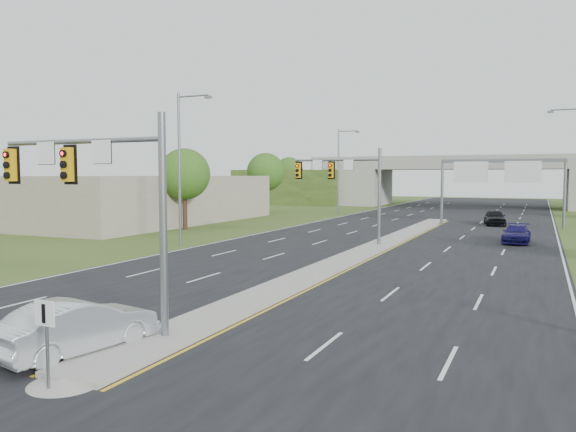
{
  "coord_description": "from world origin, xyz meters",
  "views": [
    {
      "loc": [
        10.45,
        -13.92,
        5.11
      ],
      "look_at": [
        -1.4,
        12.35,
        3.0
      ],
      "focal_mm": 35.0,
      "sensor_mm": 36.0,
      "label": 1
    }
  ],
  "objects_px": {
    "keep_right_sign": "(46,329)",
    "sign_gantry": "(499,174)",
    "car_far_b": "(517,234)",
    "car_far_c": "(495,217)",
    "car_silver": "(78,326)",
    "signal_mast_far": "(349,180)",
    "signal_mast_near": "(103,187)",
    "overpass": "(470,185)"
  },
  "relations": [
    {
      "from": "signal_mast_near",
      "to": "sign_gantry",
      "type": "xyz_separation_m",
      "value": [
        8.95,
        44.99,
        0.51
      ]
    },
    {
      "from": "sign_gantry",
      "to": "car_far_b",
      "type": "distance_m",
      "value": 14.41
    },
    {
      "from": "signal_mast_near",
      "to": "signal_mast_far",
      "type": "bearing_deg",
      "value": 90.0
    },
    {
      "from": "car_far_c",
      "to": "signal_mast_near",
      "type": "bearing_deg",
      "value": -109.92
    },
    {
      "from": "signal_mast_far",
      "to": "overpass",
      "type": "xyz_separation_m",
      "value": [
        2.26,
        55.07,
        -1.17
      ]
    },
    {
      "from": "signal_mast_far",
      "to": "keep_right_sign",
      "type": "distance_m",
      "value": 29.71
    },
    {
      "from": "overpass",
      "to": "car_far_c",
      "type": "bearing_deg",
      "value": -79.42
    },
    {
      "from": "sign_gantry",
      "to": "signal_mast_near",
      "type": "bearing_deg",
      "value": -101.25
    },
    {
      "from": "signal_mast_far",
      "to": "car_far_c",
      "type": "bearing_deg",
      "value": 68.48
    },
    {
      "from": "signal_mast_near",
      "to": "car_far_b",
      "type": "xyz_separation_m",
      "value": [
        11.14,
        31.5,
        -4.03
      ]
    },
    {
      "from": "sign_gantry",
      "to": "car_far_c",
      "type": "distance_m",
      "value": 4.73
    },
    {
      "from": "car_far_b",
      "to": "car_far_c",
      "type": "bearing_deg",
      "value": 101.59
    },
    {
      "from": "signal_mast_far",
      "to": "keep_right_sign",
      "type": "bearing_deg",
      "value": -85.61
    },
    {
      "from": "car_silver",
      "to": "car_far_c",
      "type": "distance_m",
      "value": 49.19
    },
    {
      "from": "keep_right_sign",
      "to": "sign_gantry",
      "type": "relative_size",
      "value": 0.19
    },
    {
      "from": "car_silver",
      "to": "car_far_b",
      "type": "xyz_separation_m",
      "value": [
        10.38,
        33.48,
        -0.1
      ]
    },
    {
      "from": "overpass",
      "to": "car_silver",
      "type": "height_order",
      "value": "overpass"
    },
    {
      "from": "car_far_b",
      "to": "car_far_c",
      "type": "height_order",
      "value": "car_far_c"
    },
    {
      "from": "keep_right_sign",
      "to": "signal_mast_near",
      "type": "bearing_deg",
      "value": 116.94
    },
    {
      "from": "signal_mast_far",
      "to": "overpass",
      "type": "distance_m",
      "value": 55.13
    },
    {
      "from": "signal_mast_far",
      "to": "overpass",
      "type": "height_order",
      "value": "overpass"
    },
    {
      "from": "sign_gantry",
      "to": "keep_right_sign",
      "type": "bearing_deg",
      "value": -97.7
    },
    {
      "from": "signal_mast_near",
      "to": "car_silver",
      "type": "relative_size",
      "value": 1.48
    },
    {
      "from": "keep_right_sign",
      "to": "car_far_b",
      "type": "xyz_separation_m",
      "value": [
        8.88,
        35.95,
        -0.82
      ]
    },
    {
      "from": "keep_right_sign",
      "to": "signal_mast_far",
      "type": "bearing_deg",
      "value": 94.39
    },
    {
      "from": "overpass",
      "to": "car_silver",
      "type": "xyz_separation_m",
      "value": [
        -1.5,
        -82.05,
        -2.76
      ]
    },
    {
      "from": "signal_mast_near",
      "to": "car_silver",
      "type": "height_order",
      "value": "signal_mast_near"
    },
    {
      "from": "car_far_b",
      "to": "car_far_c",
      "type": "xyz_separation_m",
      "value": [
        -2.62,
        15.1,
        0.12
      ]
    },
    {
      "from": "signal_mast_near",
      "to": "overpass",
      "type": "relative_size",
      "value": 0.09
    },
    {
      "from": "signal_mast_far",
      "to": "car_silver",
      "type": "bearing_deg",
      "value": -88.38
    },
    {
      "from": "sign_gantry",
      "to": "car_far_b",
      "type": "relative_size",
      "value": 2.5
    },
    {
      "from": "keep_right_sign",
      "to": "car_silver",
      "type": "relative_size",
      "value": 0.47
    },
    {
      "from": "car_far_c",
      "to": "car_far_b",
      "type": "bearing_deg",
      "value": -89.7
    },
    {
      "from": "car_far_b",
      "to": "car_far_c",
      "type": "relative_size",
      "value": 0.99
    },
    {
      "from": "signal_mast_near",
      "to": "keep_right_sign",
      "type": "distance_m",
      "value": 5.94
    },
    {
      "from": "signal_mast_near",
      "to": "sign_gantry",
      "type": "bearing_deg",
      "value": 78.75
    },
    {
      "from": "car_silver",
      "to": "signal_mast_far",
      "type": "bearing_deg",
      "value": -77.23
    },
    {
      "from": "overpass",
      "to": "car_far_b",
      "type": "bearing_deg",
      "value": -79.64
    },
    {
      "from": "keep_right_sign",
      "to": "overpass",
      "type": "distance_m",
      "value": 84.55
    },
    {
      "from": "sign_gantry",
      "to": "car_far_c",
      "type": "xyz_separation_m",
      "value": [
        -0.43,
        1.6,
        -4.42
      ]
    },
    {
      "from": "sign_gantry",
      "to": "car_silver",
      "type": "distance_m",
      "value": 47.89
    },
    {
      "from": "overpass",
      "to": "car_silver",
      "type": "bearing_deg",
      "value": -91.05
    }
  ]
}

